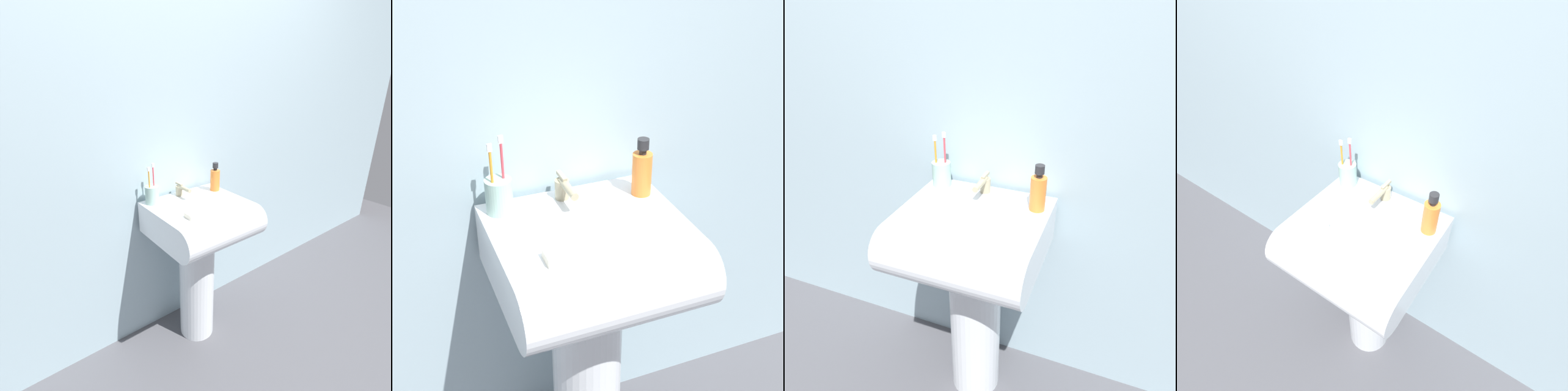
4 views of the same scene
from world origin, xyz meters
The scene contains 8 objects.
ground_plane centered at (0.00, 0.00, 0.00)m, with size 6.00×6.00×0.00m, color #4C4C51.
wall_back centered at (0.00, 0.24, 1.20)m, with size 5.00×0.05×2.40m, color #9EB7C1.
sink_pedestal centered at (0.00, 0.00, 0.35)m, with size 0.20×0.20×0.70m, color white.
sink_basin centered at (0.00, -0.06, 0.78)m, with size 0.50×0.47×0.17m.
faucet centered at (-0.01, 0.13, 0.91)m, with size 0.04×0.13×0.07m.
toothbrush_cup centered at (-0.19, 0.13, 0.92)m, with size 0.07×0.07×0.21m.
soap_bottle centered at (0.20, 0.09, 0.94)m, with size 0.05×0.05×0.16m.
bar_soap centered at (-0.12, -0.13, 0.88)m, with size 0.06×0.05×0.02m, color silver.
Camera 3 is at (0.43, -1.04, 1.53)m, focal length 35.00 mm.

